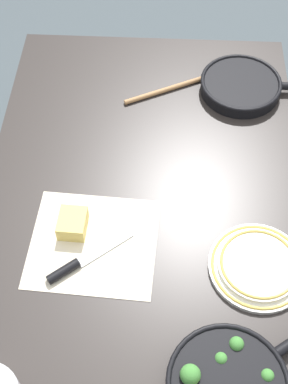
{
  "coord_description": "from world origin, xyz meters",
  "views": [
    {
      "loc": [
        0.82,
        0.04,
        1.9
      ],
      "look_at": [
        0.0,
        0.0,
        0.75
      ],
      "focal_mm": 50.0,
      "sensor_mm": 36.0,
      "label": 1
    }
  ],
  "objects": [
    {
      "name": "dinner_plate_stack",
      "position": [
        0.2,
        0.29,
        0.75
      ],
      "size": [
        0.24,
        0.24,
        0.03
      ],
      "color": "silver",
      "rests_on": "dining_table_red"
    },
    {
      "name": "skillet_eggs",
      "position": [
        -0.42,
        0.28,
        0.75
      ],
      "size": [
        0.25,
        0.38,
        0.04
      ],
      "rotation": [
        0.0,
        0.0,
        1.58
      ],
      "color": "black",
      "rests_on": "dining_table_red"
    },
    {
      "name": "wooden_spoon",
      "position": [
        -0.45,
        0.14,
        0.74
      ],
      "size": [
        0.2,
        0.36,
        0.02
      ],
      "rotation": [
        0.0,
        0.0,
        2.03
      ],
      "color": "#A87A4C",
      "rests_on": "dining_table_red"
    },
    {
      "name": "grater_knife",
      "position": [
        0.21,
        -0.15,
        0.74
      ],
      "size": [
        0.17,
        0.2,
        0.02
      ],
      "rotation": [
        0.0,
        0.0,
        2.25
      ],
      "color": "silver",
      "rests_on": "dining_table_red"
    },
    {
      "name": "parchment_sheet",
      "position": [
        0.15,
        -0.12,
        0.73
      ],
      "size": [
        0.3,
        0.33,
        0.0
      ],
      "color": "beige",
      "rests_on": "dining_table_red"
    },
    {
      "name": "cheese_block",
      "position": [
        0.11,
        -0.18,
        0.76
      ],
      "size": [
        0.08,
        0.07,
        0.05
      ],
      "color": "#E0C15B",
      "rests_on": "dining_table_red"
    },
    {
      "name": "dining_table_red",
      "position": [
        0.0,
        0.0,
        0.65
      ],
      "size": [
        1.31,
        0.86,
        0.73
      ],
      "color": "#2D2826",
      "rests_on": "ground_plane"
    },
    {
      "name": "ground_plane",
      "position": [
        0.0,
        0.0,
        0.0
      ],
      "size": [
        14.0,
        14.0,
        0.0
      ],
      "primitive_type": "plane",
      "color": "#424C51"
    }
  ]
}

